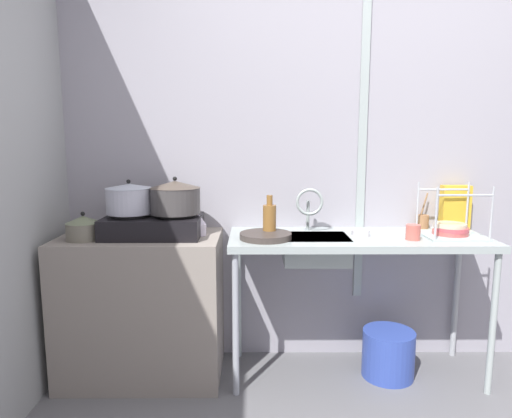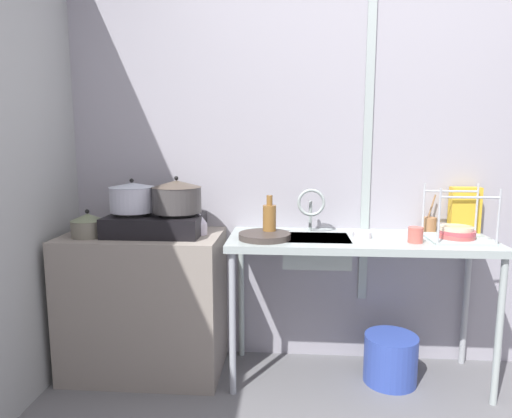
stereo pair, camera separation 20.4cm
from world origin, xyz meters
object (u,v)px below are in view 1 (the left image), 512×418
Objects in this scene: bottle_by_sink at (269,219)px; dish_rack at (451,229)px; faucet at (309,204)px; utensil_jar at (422,221)px; cup_by_rack at (413,232)px; pot_on_left_burner at (129,198)px; frying_pan at (266,236)px; stove at (153,226)px; pot_beside_stove at (84,228)px; sink_basin at (316,249)px; cereal_box at (455,207)px; pot_on_right_burner at (175,197)px; percolator at (198,224)px; bucket_on_floor at (388,354)px; small_bowl_on_drainboard at (360,233)px.

dish_rack is at bearing -0.96° from bottle_by_sink.
utensil_jar is at bearing 8.67° from faucet.
cup_by_rack is at bearing -161.75° from dish_rack.
pot_on_left_burner is at bearing 179.33° from dish_rack.
faucet is at bearing 23.00° from bottle_by_sink.
frying_pan is at bearing 178.07° from cup_by_rack.
pot_beside_stove reaches higher than stove.
cup_by_rack reaches higher than sink_basin.
faucet is 0.81m from dish_rack.
cereal_box reaches higher than bottle_by_sink.
pot_beside_stove is at bearing -171.50° from utensil_jar.
cup_by_rack is at bearing -4.01° from stove.
dish_rack is 0.24m from utensil_jar.
utensil_jar is (1.73, 0.20, -0.17)m from pot_on_left_burner.
percolator is at bearing 10.08° from pot_on_right_burner.
pot_on_left_burner is 1.10× the size of bottle_by_sink.
cup_by_rack is (1.57, -0.10, -0.17)m from pot_on_left_burner.
bottle_by_sink is at bearing -167.56° from utensil_jar.
bucket_on_floor is (1.36, -0.03, -0.76)m from stove.
faucet is 0.88× the size of bucket_on_floor.
small_bowl_on_drainboard is at bearing -160.75° from cereal_box.
bucket_on_floor is (-0.44, -0.24, -0.83)m from cereal_box.
pot_on_right_burner is at bearing -172.30° from cereal_box.
pot_on_left_burner is 0.97× the size of cereal_box.
sink_basin is 0.27m from faucet.
bottle_by_sink is at bearing -157.00° from faucet.
pot_beside_stove reaches higher than bucket_on_floor.
utensil_jar is at bearing 62.00° from cup_by_rack.
faucet is at bearing 6.63° from percolator.
frying_pan is at bearing -108.48° from bottle_by_sink.
small_bowl_on_drainboard reaches higher than bucket_on_floor.
percolator is at bearing 174.12° from cup_by_rack.
percolator is 0.93m from small_bowl_on_drainboard.
pot_on_left_burner is 2.56× the size of small_bowl_on_drainboard.
faucet is at bearing 160.34° from small_bowl_on_drainboard.
sink_basin is (0.79, -0.01, -0.30)m from pot_on_right_burner.
bottle_by_sink is (-0.26, 0.01, 0.17)m from sink_basin.
cup_by_rack is at bearing -138.86° from cereal_box.
bottle_by_sink is (-0.78, 0.10, 0.05)m from cup_by_rack.
frying_pan is 0.11m from bottle_by_sink.
utensil_jar is at bearing 44.11° from bucket_on_floor.
pot_beside_stove is at bearing -166.14° from stove.
bottle_by_sink reaches higher than utensil_jar.
pot_on_left_burner is 0.86× the size of bucket_on_floor.
percolator is 0.42× the size of dish_rack.
cereal_box is (0.62, 0.21, 0.12)m from small_bowl_on_drainboard.
stove is at bearing 179.65° from bottle_by_sink.
sink_basin is 0.76m from bucket_on_floor.
cereal_box is (1.67, 0.21, -0.09)m from pot_on_right_burner.
sink_basin is (1.28, 0.08, -0.14)m from pot_beside_stove.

